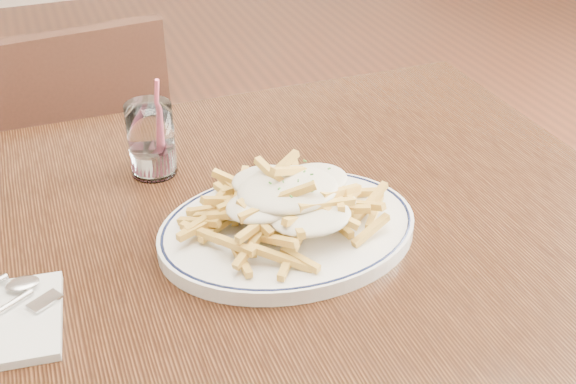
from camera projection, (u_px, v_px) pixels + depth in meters
name	position (u px, v px, depth m)	size (l,w,h in m)	color
table	(213.00, 281.00, 0.99)	(1.20, 0.80, 0.75)	black
chair_far	(77.00, 178.00, 1.59)	(0.43, 0.43, 0.84)	black
fries_plate	(288.00, 230.00, 0.93)	(0.42, 0.39, 0.02)	white
loaded_fries	(288.00, 198.00, 0.91)	(0.26, 0.21, 0.07)	gold
water_glass	(152.00, 144.00, 1.05)	(0.07, 0.07, 0.15)	white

